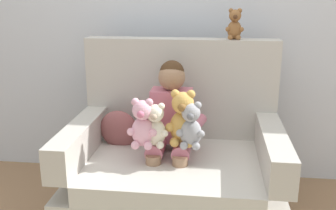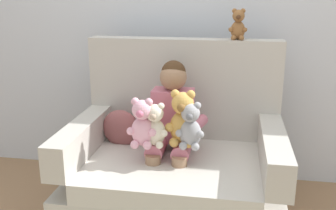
{
  "view_description": "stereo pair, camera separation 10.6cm",
  "coord_description": "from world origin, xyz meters",
  "px_view_note": "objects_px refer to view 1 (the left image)",
  "views": [
    {
      "loc": [
        0.23,
        -2.23,
        1.43
      ],
      "look_at": [
        -0.04,
        -0.05,
        0.78
      ],
      "focal_mm": 41.67,
      "sensor_mm": 36.0,
      "label": 1
    },
    {
      "loc": [
        0.34,
        -2.21,
        1.43
      ],
      "look_at": [
        -0.04,
        -0.05,
        0.78
      ],
      "focal_mm": 41.67,
      "sensor_mm": 36.0,
      "label": 2
    }
  ],
  "objects_px": {
    "armchair": "(176,166)",
    "seated_child": "(170,120)",
    "plush_grey": "(191,126)",
    "plush_pink": "(143,125)",
    "plush_brown_on_backrest": "(235,25)",
    "plush_honey": "(183,119)",
    "plush_cream": "(155,126)",
    "throw_pillow": "(119,129)"
  },
  "relations": [
    {
      "from": "armchair",
      "to": "seated_child",
      "type": "height_order",
      "value": "armchair"
    },
    {
      "from": "plush_grey",
      "to": "plush_pink",
      "type": "height_order",
      "value": "plush_pink"
    },
    {
      "from": "plush_pink",
      "to": "plush_brown_on_backrest",
      "type": "distance_m",
      "value": 0.91
    },
    {
      "from": "armchair",
      "to": "plush_grey",
      "type": "xyz_separation_m",
      "value": [
        0.1,
        -0.15,
        0.33
      ]
    },
    {
      "from": "plush_pink",
      "to": "plush_honey",
      "type": "height_order",
      "value": "plush_honey"
    },
    {
      "from": "armchair",
      "to": "plush_grey",
      "type": "bearing_deg",
      "value": -56.31
    },
    {
      "from": "plush_honey",
      "to": "plush_cream",
      "type": "distance_m",
      "value": 0.17
    },
    {
      "from": "seated_child",
      "to": "plush_cream",
      "type": "relative_size",
      "value": 3.08
    },
    {
      "from": "armchair",
      "to": "plush_brown_on_backrest",
      "type": "distance_m",
      "value": 1.0
    },
    {
      "from": "seated_child",
      "to": "plush_grey",
      "type": "xyz_separation_m",
      "value": [
        0.14,
        -0.17,
        0.03
      ]
    },
    {
      "from": "plush_brown_on_backrest",
      "to": "seated_child",
      "type": "bearing_deg",
      "value": -136.59
    },
    {
      "from": "seated_child",
      "to": "plush_pink",
      "type": "relative_size",
      "value": 2.77
    },
    {
      "from": "plush_pink",
      "to": "seated_child",
      "type": "bearing_deg",
      "value": 77.48
    },
    {
      "from": "seated_child",
      "to": "throw_pillow",
      "type": "height_order",
      "value": "seated_child"
    },
    {
      "from": "armchair",
      "to": "plush_pink",
      "type": "height_order",
      "value": "armchair"
    },
    {
      "from": "seated_child",
      "to": "plush_honey",
      "type": "bearing_deg",
      "value": -50.84
    },
    {
      "from": "plush_cream",
      "to": "throw_pillow",
      "type": "bearing_deg",
      "value": 130.84
    },
    {
      "from": "plush_pink",
      "to": "throw_pillow",
      "type": "distance_m",
      "value": 0.4
    },
    {
      "from": "armchair",
      "to": "plush_pink",
      "type": "distance_m",
      "value": 0.42
    },
    {
      "from": "plush_pink",
      "to": "throw_pillow",
      "type": "xyz_separation_m",
      "value": [
        -0.22,
        0.3,
        -0.15
      ]
    },
    {
      "from": "armchair",
      "to": "plush_brown_on_backrest",
      "type": "relative_size",
      "value": 6.51
    },
    {
      "from": "plush_cream",
      "to": "throw_pillow",
      "type": "xyz_separation_m",
      "value": [
        -0.29,
        0.28,
        -0.13
      ]
    },
    {
      "from": "plush_pink",
      "to": "plush_cream",
      "type": "xyz_separation_m",
      "value": [
        0.07,
        0.02,
        -0.01
      ]
    },
    {
      "from": "plush_pink",
      "to": "throw_pillow",
      "type": "bearing_deg",
      "value": 149.53
    },
    {
      "from": "seated_child",
      "to": "plush_brown_on_backrest",
      "type": "height_order",
      "value": "plush_brown_on_backrest"
    },
    {
      "from": "plush_pink",
      "to": "plush_honey",
      "type": "distance_m",
      "value": 0.24
    },
    {
      "from": "plush_pink",
      "to": "plush_brown_on_backrest",
      "type": "relative_size",
      "value": 1.47
    },
    {
      "from": "plush_grey",
      "to": "plush_cream",
      "type": "relative_size",
      "value": 1.05
    },
    {
      "from": "plush_grey",
      "to": "plush_brown_on_backrest",
      "type": "bearing_deg",
      "value": 51.7
    },
    {
      "from": "armchair",
      "to": "throw_pillow",
      "type": "xyz_separation_m",
      "value": [
        -0.4,
        0.11,
        0.19
      ]
    },
    {
      "from": "plush_grey",
      "to": "throw_pillow",
      "type": "bearing_deg",
      "value": 140.29
    },
    {
      "from": "throw_pillow",
      "to": "plush_honey",
      "type": "bearing_deg",
      "value": -26.66
    },
    {
      "from": "plush_pink",
      "to": "plush_cream",
      "type": "relative_size",
      "value": 1.11
    },
    {
      "from": "seated_child",
      "to": "plush_brown_on_backrest",
      "type": "xyz_separation_m",
      "value": [
        0.38,
        0.32,
        0.57
      ]
    },
    {
      "from": "plush_pink",
      "to": "throw_pillow",
      "type": "relative_size",
      "value": 1.14
    },
    {
      "from": "armchair",
      "to": "plush_brown_on_backrest",
      "type": "xyz_separation_m",
      "value": [
        0.35,
        0.33,
        0.87
      ]
    },
    {
      "from": "seated_child",
      "to": "plush_pink",
      "type": "bearing_deg",
      "value": -120.72
    },
    {
      "from": "armchair",
      "to": "plush_cream",
      "type": "height_order",
      "value": "armchair"
    },
    {
      "from": "plush_grey",
      "to": "seated_child",
      "type": "bearing_deg",
      "value": 117.63
    },
    {
      "from": "plush_grey",
      "to": "plush_brown_on_backrest",
      "type": "distance_m",
      "value": 0.77
    },
    {
      "from": "plush_honey",
      "to": "armchair",
      "type": "bearing_deg",
      "value": 121.03
    },
    {
      "from": "plush_cream",
      "to": "plush_pink",
      "type": "bearing_deg",
      "value": -170.0
    }
  ]
}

